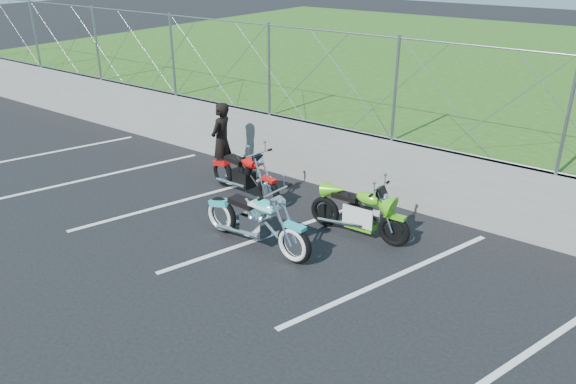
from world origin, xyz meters
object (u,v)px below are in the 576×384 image
Objects in this scene: sportbike_green at (360,214)px; person_standing at (221,141)px; cruiser_turquoise at (257,223)px; naked_orange at (245,176)px.

person_standing is (-3.86, 0.64, 0.42)m from sportbike_green.
person_standing reaches higher than sportbike_green.
cruiser_turquoise is 1.84m from sportbike_green.
person_standing is (-2.66, 2.04, 0.38)m from cruiser_turquoise.
sportbike_green is at bearing 8.38° from naked_orange.
naked_orange is 1.23× the size of person_standing.
cruiser_turquoise is at bearing -133.46° from sportbike_green.
naked_orange is 2.75m from sportbike_green.
naked_orange is 1.07× the size of sportbike_green.
naked_orange is (-1.54, 1.51, -0.02)m from cruiser_turquoise.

